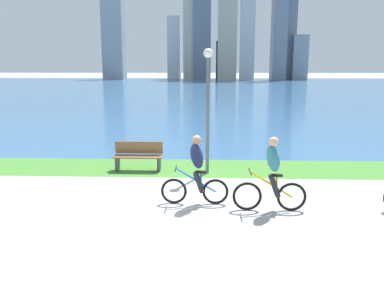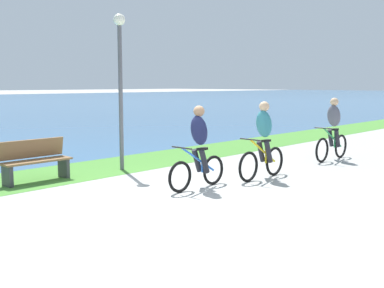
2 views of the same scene
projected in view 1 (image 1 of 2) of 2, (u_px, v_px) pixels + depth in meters
name	position (u px, v px, depth m)	size (l,w,h in m)	color
ground_plane	(178.00, 199.00, 9.75)	(300.00, 300.00, 0.00)	#9E9E99
grass_strip_bayside	(185.00, 168.00, 12.72)	(120.00, 2.25, 0.01)	#478433
bay_water_surface	(203.00, 88.00, 54.84)	(300.00, 83.73, 0.00)	#386693
cyclist_lead	(196.00, 170.00, 9.28)	(1.60, 0.52, 1.65)	black
cyclist_trailing	(272.00, 175.00, 8.84)	(1.66, 0.52, 1.70)	black
bench_near_path	(138.00, 156.00, 12.36)	(1.50, 0.47, 0.90)	brown
lamppost_tall	(208.00, 92.00, 11.64)	(0.28, 0.28, 3.71)	#595960
city_skyline_far_shore	(221.00, 28.00, 84.75)	(44.25, 9.24, 27.68)	#8C939E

